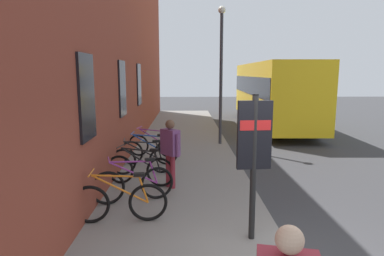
{
  "coord_description": "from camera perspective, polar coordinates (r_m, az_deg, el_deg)",
  "views": [
    {
      "loc": [
        -4.17,
        1.65,
        2.84
      ],
      "look_at": [
        3.29,
        1.5,
        1.6
      ],
      "focal_mm": 31.0,
      "sensor_mm": 36.0,
      "label": 1
    }
  ],
  "objects": [
    {
      "name": "bicycle_nearest_sign",
      "position": [
        10.05,
        -7.41,
        -4.07
      ],
      "size": [
        0.48,
        1.77,
        0.97
      ],
      "color": "black",
      "rests_on": "sidewalk_pavement"
    },
    {
      "name": "bicycle_mid_rack",
      "position": [
        10.95,
        -6.62,
        -2.94
      ],
      "size": [
        0.58,
        1.74,
        0.97
      ],
      "color": "black",
      "rests_on": "sidewalk_pavement"
    },
    {
      "name": "bicycle_by_door",
      "position": [
        9.15,
        -8.44,
        -5.45
      ],
      "size": [
        0.48,
        1.76,
        0.97
      ],
      "color": "black",
      "rests_on": "sidewalk_pavement"
    },
    {
      "name": "city_bus",
      "position": [
        18.34,
        13.63,
        6.28
      ],
      "size": [
        10.57,
        2.88,
        3.35
      ],
      "color": "yellow",
      "rests_on": "ground"
    },
    {
      "name": "transit_info_sign",
      "position": [
        5.37,
        10.65,
        -2.81
      ],
      "size": [
        0.13,
        0.55,
        2.4
      ],
      "color": "black",
      "rests_on": "sidewalk_pavement"
    },
    {
      "name": "station_facade",
      "position": [
        13.48,
        -10.82,
        17.66
      ],
      "size": [
        22.0,
        0.65,
        9.63
      ],
      "color": "brown",
      "rests_on": "ground"
    },
    {
      "name": "sidewalk_pavement",
      "position": [
        12.48,
        -1.57,
        -3.46
      ],
      "size": [
        24.0,
        3.5,
        0.12
      ],
      "primitive_type": "cube",
      "color": "gray",
      "rests_on": "ground"
    },
    {
      "name": "bicycle_beside_lamp",
      "position": [
        7.26,
        -10.08,
        -9.48
      ],
      "size": [
        0.65,
        1.71,
        0.97
      ],
      "color": "black",
      "rests_on": "sidewalk_pavement"
    },
    {
      "name": "ground",
      "position": [
        10.88,
        13.07,
        -5.96
      ],
      "size": [
        60.0,
        60.0,
        0.0
      ],
      "primitive_type": "plane",
      "color": "#38383A"
    },
    {
      "name": "pedestrian_near_bus",
      "position": [
        7.87,
        -3.76,
        -3.2
      ],
      "size": [
        0.51,
        0.49,
        1.65
      ],
      "color": "maroon",
      "rests_on": "sidewalk_pavement"
    },
    {
      "name": "bicycle_under_window",
      "position": [
        8.26,
        -8.9,
        -7.09
      ],
      "size": [
        0.59,
        1.73,
        0.97
      ],
      "color": "black",
      "rests_on": "sidewalk_pavement"
    },
    {
      "name": "street_lamp",
      "position": [
        12.74,
        5.04,
        10.9
      ],
      "size": [
        0.28,
        0.28,
        5.15
      ],
      "color": "#333338",
      "rests_on": "sidewalk_pavement"
    },
    {
      "name": "bicycle_leaning_wall",
      "position": [
        6.36,
        -12.34,
        -12.32
      ],
      "size": [
        0.48,
        1.77,
        0.97
      ],
      "color": "black",
      "rests_on": "sidewalk_pavement"
    }
  ]
}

